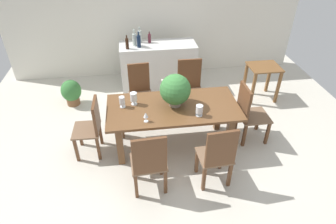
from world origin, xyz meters
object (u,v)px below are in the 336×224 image
(crystal_vase_center_near, at_px, (134,97))
(wine_bottle_amber, at_px, (139,41))
(chair_near_left, at_px, (149,162))
(wine_glass, at_px, (146,115))
(crystal_vase_left, at_px, (122,101))
(side_table, at_px, (263,75))
(kitchen_counter, at_px, (158,66))
(wine_bottle_green, at_px, (149,38))
(chair_head_end, at_px, (92,125))
(potted_plant_floor, at_px, (71,92))
(chair_far_right, at_px, (190,85))
(chair_far_left, at_px, (140,90))
(crystal_vase_right, at_px, (199,110))
(wine_bottle_clear, at_px, (127,43))
(flower_centerpiece, at_px, (175,90))
(wine_bottle_tall, at_px, (134,39))
(chair_foot_end, at_px, (248,111))
(wine_bottle_dark, at_px, (140,36))
(chair_near_right, at_px, (218,155))
(dining_table, at_px, (173,113))

(crystal_vase_center_near, xyz_separation_m, wine_bottle_amber, (0.18, 1.67, 0.22))
(chair_near_left, distance_m, wine_glass, 0.66)
(crystal_vase_left, xyz_separation_m, side_table, (2.72, 1.10, -0.33))
(kitchen_counter, distance_m, wine_bottle_green, 0.61)
(chair_head_end, relative_size, potted_plant_floor, 1.81)
(chair_far_right, xyz_separation_m, side_table, (1.52, 0.27, -0.03))
(crystal_vase_center_near, relative_size, kitchen_counter, 0.13)
(chair_far_left, height_order, crystal_vase_left, chair_far_left)
(potted_plant_floor, bearing_deg, crystal_vase_right, -39.37)
(chair_far_right, relative_size, wine_bottle_clear, 3.80)
(kitchen_counter, relative_size, wine_bottle_green, 6.95)
(flower_centerpiece, xyz_separation_m, wine_glass, (-0.46, -0.35, -0.16))
(wine_bottle_tall, height_order, wine_bottle_clear, wine_bottle_tall)
(crystal_vase_left, bearing_deg, wine_bottle_clear, 85.75)
(kitchen_counter, height_order, wine_bottle_tall, wine_bottle_tall)
(crystal_vase_left, bearing_deg, chair_far_left, 70.18)
(potted_plant_floor, bearing_deg, wine_glass, -52.73)
(chair_near_left, height_order, chair_far_right, chair_far_right)
(chair_foot_end, bearing_deg, chair_far_left, 61.08)
(chair_foot_end, bearing_deg, wine_bottle_amber, 41.44)
(crystal_vase_left, relative_size, crystal_vase_center_near, 0.89)
(wine_glass, bearing_deg, wine_bottle_tall, 91.32)
(crystal_vase_right, distance_m, wine_bottle_dark, 2.45)
(crystal_vase_left, height_order, side_table, crystal_vase_left)
(chair_far_left, height_order, flower_centerpiece, flower_centerpiece)
(chair_foot_end, xyz_separation_m, chair_far_left, (-1.67, 0.91, -0.01))
(chair_near_left, xyz_separation_m, flower_centerpiece, (0.48, 0.94, 0.46))
(chair_foot_end, bearing_deg, flower_centerpiece, 88.06)
(crystal_vase_right, bearing_deg, chair_head_end, 170.05)
(side_table, bearing_deg, chair_near_right, -125.81)
(dining_table, relative_size, wine_bottle_tall, 6.15)
(chair_near_right, height_order, flower_centerpiece, flower_centerpiece)
(chair_head_end, height_order, wine_bottle_clear, wine_bottle_clear)
(crystal_vase_left, bearing_deg, flower_centerpiece, -4.00)
(chair_head_end, bearing_deg, chair_far_right, 120.38)
(chair_head_end, xyz_separation_m, flower_centerpiece, (1.27, 0.04, 0.49))
(flower_centerpiece, distance_m, crystal_vase_left, 0.80)
(chair_head_end, height_order, chair_far_right, chair_far_right)
(chair_far_left, relative_size, kitchen_counter, 0.65)
(wine_glass, height_order, wine_bottle_dark, wine_bottle_dark)
(dining_table, relative_size, chair_foot_end, 1.99)
(flower_centerpiece, xyz_separation_m, wine_bottle_tall, (-0.51, 1.87, 0.08))
(chair_foot_end, height_order, wine_bottle_amber, wine_bottle_amber)
(crystal_vase_right, bearing_deg, wine_bottle_dark, 106.67)
(wine_bottle_green, bearing_deg, chair_head_end, -117.47)
(wine_bottle_clear, bearing_deg, crystal_vase_right, -64.76)
(crystal_vase_center_near, bearing_deg, wine_glass, -72.02)
(wine_bottle_tall, height_order, side_table, wine_bottle_tall)
(crystal_vase_right, height_order, wine_bottle_clear, wine_bottle_clear)
(chair_near_left, relative_size, flower_centerpiece, 2.00)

